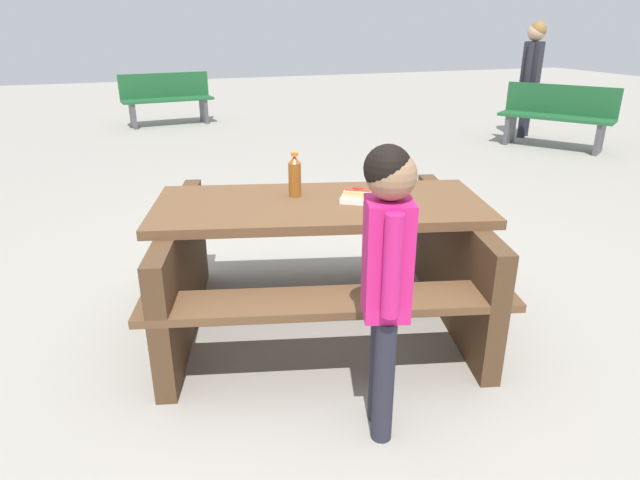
# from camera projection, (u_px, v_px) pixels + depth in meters

# --- Properties ---
(ground_plane) EXTENTS (30.00, 30.00, 0.00)m
(ground_plane) POSITION_uv_depth(u_px,v_px,m) (320.00, 321.00, 3.27)
(ground_plane) COLOR gray
(ground_plane) RESTS_ON ground
(picnic_table) EXTENTS (2.10, 1.82, 0.75)m
(picnic_table) POSITION_uv_depth(u_px,v_px,m) (320.00, 253.00, 3.10)
(picnic_table) COLOR brown
(picnic_table) RESTS_ON ground
(soda_bottle) EXTENTS (0.07, 0.07, 0.25)m
(soda_bottle) POSITION_uv_depth(u_px,v_px,m) (295.00, 176.00, 3.05)
(soda_bottle) COLOR brown
(soda_bottle) RESTS_ON picnic_table
(hotdog_tray) EXTENTS (0.21, 0.19, 0.08)m
(hotdog_tray) POSITION_uv_depth(u_px,v_px,m) (358.00, 197.00, 2.97)
(hotdog_tray) COLOR white
(hotdog_tray) RESTS_ON picnic_table
(child_in_coat) EXTENTS (0.23, 0.30, 1.26)m
(child_in_coat) POSITION_uv_depth(u_px,v_px,m) (387.00, 260.00, 2.12)
(child_in_coat) COLOR #262633
(child_in_coat) RESTS_ON ground
(park_bench_near) EXTENTS (1.18, 1.46, 0.85)m
(park_bench_near) POSITION_uv_depth(u_px,v_px,m) (557.00, 115.00, 7.61)
(park_bench_near) COLOR #1E592D
(park_bench_near) RESTS_ON ground
(park_bench_mid) EXTENTS (1.54, 0.57, 0.85)m
(park_bench_mid) POSITION_uv_depth(u_px,v_px,m) (167.00, 98.00, 9.31)
(park_bench_mid) COLOR #1E592D
(park_bench_mid) RESTS_ON ground
(bystander_adult) EXTENTS (0.36, 0.34, 1.67)m
(bystander_adult) POSITION_uv_depth(u_px,v_px,m) (532.00, 65.00, 8.11)
(bystander_adult) COLOR #262633
(bystander_adult) RESTS_ON ground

